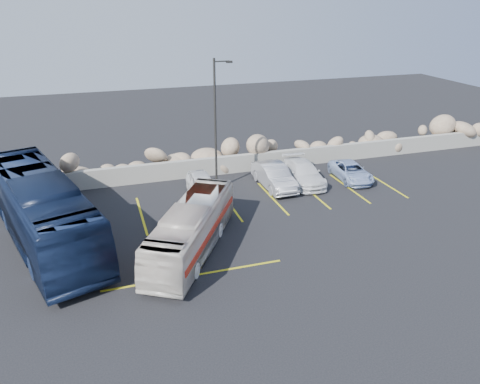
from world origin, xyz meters
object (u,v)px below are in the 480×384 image
object	(u,v)px
vintage_bus	(192,229)
tour_coach	(41,209)
car_b	(274,176)
car_d	(351,172)
car_a	(202,185)
car_c	(304,173)
lamppost	(216,122)

from	to	relation	value
vintage_bus	tour_coach	distance (m)	7.45
car_b	car_d	world-z (taller)	car_b
car_a	car_b	world-z (taller)	car_b
car_c	car_a	bearing A→B (deg)	-175.03
vintage_bus	car_d	xyz separation A→B (m)	(11.98, 5.97, -0.62)
lamppost	vintage_bus	xyz separation A→B (m)	(-3.18, -7.15, -3.12)
lamppost	tour_coach	xyz separation A→B (m)	(-9.89, -3.98, -2.57)
vintage_bus	tour_coach	xyz separation A→B (m)	(-6.71, 3.17, 0.55)
lamppost	car_d	distance (m)	9.63
car_a	car_d	size ratio (longest dim) A/B	0.97
lamppost	car_b	size ratio (longest dim) A/B	1.80
car_b	car_c	bearing A→B (deg)	2.49
car_d	tour_coach	bearing A→B (deg)	-166.81
lamppost	car_b	distance (m)	5.05
car_b	car_c	world-z (taller)	car_b
tour_coach	car_d	bearing A→B (deg)	-8.67
car_c	car_b	bearing A→B (deg)	-171.04
vintage_bus	tour_coach	world-z (taller)	tour_coach
tour_coach	lamppost	bearing A→B (deg)	4.73
lamppost	car_a	world-z (taller)	lamppost
lamppost	car_d	bearing A→B (deg)	-7.65
car_a	car_b	bearing A→B (deg)	-0.40
car_d	car_b	bearing A→B (deg)	-178.96
lamppost	car_b	bearing A→B (deg)	-13.66
car_c	vintage_bus	bearing A→B (deg)	-138.53
vintage_bus	car_a	xyz separation A→B (m)	(2.03, 6.47, -0.52)
car_c	car_d	bearing A→B (deg)	-3.33
tour_coach	car_a	bearing A→B (deg)	3.47
lamppost	vintage_bus	bearing A→B (deg)	-113.97
tour_coach	car_d	xyz separation A→B (m)	(18.69, 2.80, -1.17)
vintage_bus	car_a	size ratio (longest dim) A/B	2.19
vintage_bus	car_d	bearing A→B (deg)	57.18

